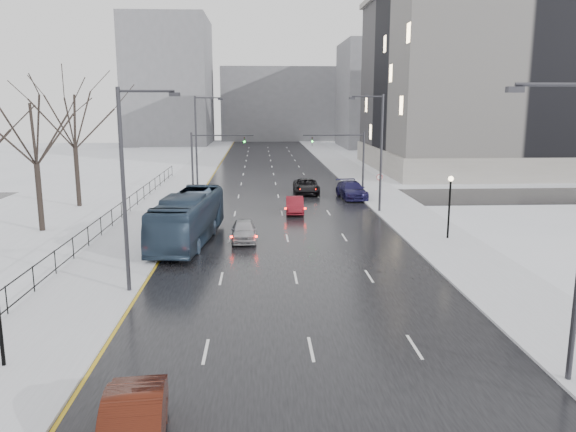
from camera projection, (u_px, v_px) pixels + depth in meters
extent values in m
cube|color=black|center=(275.00, 181.00, 67.41)|extent=(16.00, 150.00, 0.04)
cube|color=black|center=(279.00, 198.00, 55.66)|extent=(130.00, 10.00, 0.04)
cube|color=silver|center=(187.00, 182.00, 66.86)|extent=(5.00, 150.00, 0.16)
cube|color=silver|center=(362.00, 180.00, 67.93)|extent=(5.00, 150.00, 0.16)
cube|color=white|center=(106.00, 182.00, 66.38)|extent=(14.00, 150.00, 0.12)
cube|color=black|center=(92.00, 224.00, 37.10)|extent=(0.04, 70.00, 0.05)
cube|color=black|center=(93.00, 239.00, 37.30)|extent=(0.04, 70.00, 0.05)
cylinder|color=black|center=(93.00, 233.00, 37.22)|extent=(0.06, 0.06, 1.30)
cylinder|color=#2D2D33|center=(557.00, 85.00, 16.89)|extent=(2.60, 0.12, 0.12)
cube|color=#2D2D33|center=(515.00, 90.00, 16.85)|extent=(0.50, 0.25, 0.18)
cylinder|color=#2D2D33|center=(381.00, 155.00, 47.27)|extent=(0.20, 0.20, 10.00)
cylinder|color=#2D2D33|center=(368.00, 96.00, 46.26)|extent=(2.60, 0.12, 0.12)
cube|color=#2D2D33|center=(352.00, 98.00, 46.22)|extent=(0.50, 0.25, 0.18)
cylinder|color=#2D2D33|center=(124.00, 194.00, 26.84)|extent=(0.20, 0.20, 10.00)
cylinder|color=#2D2D33|center=(146.00, 91.00, 25.96)|extent=(2.60, 0.12, 0.12)
cube|color=#2D2D33|center=(175.00, 94.00, 26.05)|extent=(0.50, 0.25, 0.18)
cylinder|color=#2D2D33|center=(196.00, 145.00, 58.17)|extent=(0.20, 0.20, 10.00)
cylinder|color=#2D2D33|center=(208.00, 98.00, 57.29)|extent=(2.60, 0.12, 0.12)
cube|color=#2D2D33|center=(220.00, 99.00, 57.38)|extent=(0.50, 0.25, 0.18)
cylinder|color=black|center=(449.00, 209.00, 38.17)|extent=(0.14, 0.14, 4.00)
sphere|color=#FFE5B2|center=(451.00, 179.00, 37.76)|extent=(0.36, 0.36, 0.36)
cylinder|color=#2D2D33|center=(363.00, 165.00, 55.45)|extent=(0.20, 0.20, 6.50)
cylinder|color=#2D2D33|center=(334.00, 135.00, 54.71)|extent=(6.00, 0.12, 0.12)
imported|color=#2D2D33|center=(312.00, 141.00, 54.73)|extent=(0.15, 0.18, 0.90)
sphere|color=#19FF33|center=(312.00, 141.00, 54.58)|extent=(0.16, 0.16, 0.16)
cylinder|color=#2D2D33|center=(192.00, 166.00, 54.60)|extent=(0.20, 0.20, 6.50)
cylinder|color=#2D2D33|center=(223.00, 135.00, 54.17)|extent=(6.00, 0.12, 0.12)
imported|color=#2D2D33|center=(244.00, 142.00, 54.39)|extent=(0.15, 0.18, 0.90)
sphere|color=#19FF33|center=(244.00, 142.00, 54.24)|extent=(0.16, 0.16, 0.16)
cylinder|color=#2D2D33|center=(379.00, 189.00, 51.94)|extent=(0.06, 0.06, 2.50)
cylinder|color=white|center=(380.00, 177.00, 51.71)|extent=(0.60, 0.03, 0.60)
torus|color=#B20C0C|center=(380.00, 177.00, 51.71)|extent=(0.58, 0.06, 0.58)
cube|color=gray|center=(522.00, 83.00, 78.57)|extent=(40.00, 30.00, 24.00)
cube|color=gray|center=(516.00, 158.00, 80.64)|extent=(40.60, 30.60, 3.00)
cube|color=slate|center=(397.00, 95.00, 120.51)|extent=(24.00, 20.00, 22.00)
cube|color=slate|center=(170.00, 82.00, 127.17)|extent=(18.00, 22.00, 28.00)
cube|color=slate|center=(281.00, 104.00, 144.16)|extent=(30.00, 18.00, 18.00)
imported|color=#3E140A|center=(133.00, 427.00, 14.87)|extent=(2.12, 4.81, 1.54)
imported|color=#27394D|center=(188.00, 218.00, 37.61)|extent=(4.02, 12.09, 3.31)
imported|color=#A2A2A7|center=(244.00, 230.00, 38.18)|extent=(1.78, 4.20, 1.42)
imported|color=maroon|center=(295.00, 205.00, 47.82)|extent=(1.62, 4.27, 1.39)
imported|color=black|center=(306.00, 186.00, 58.15)|extent=(2.61, 5.55, 1.53)
imported|color=#191644|center=(352.00, 190.00, 55.32)|extent=(2.79, 5.86, 1.65)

